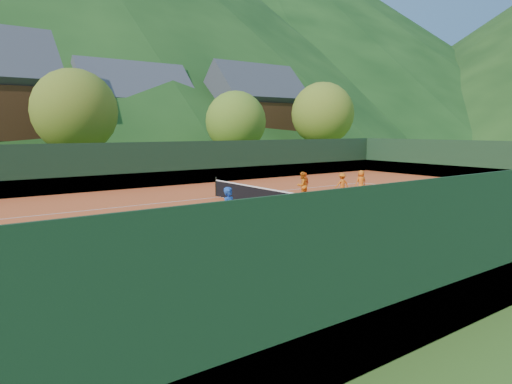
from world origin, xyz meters
TOP-DOWN VIEW (x-y plane):
  - ground at (0.00, 0.00)m, footprint 400.00×400.00m
  - clay_court at (0.00, 0.00)m, footprint 40.00×24.00m
  - mountain_far_right at (90.00, 150.00)m, footprint 260.00×260.00m
  - coach at (-4.83, -2.97)m, footprint 0.77×0.66m
  - student_a at (3.25, 2.21)m, footprint 0.78×0.63m
  - student_b at (4.41, 3.24)m, footprint 0.85×0.61m
  - student_c at (7.60, 1.80)m, footprint 0.77×0.61m
  - student_d at (6.15, 1.97)m, footprint 0.94×0.69m
  - tennis_ball_0 at (-9.49, -3.43)m, footprint 0.07×0.07m
  - tennis_ball_1 at (-4.92, -7.99)m, footprint 0.07×0.07m
  - tennis_ball_2 at (-3.55, -2.38)m, footprint 0.07×0.07m
  - tennis_ball_3 at (6.05, -6.26)m, footprint 0.07×0.07m
  - tennis_ball_4 at (-5.21, -3.79)m, footprint 0.07×0.07m
  - tennis_ball_5 at (1.18, -3.96)m, footprint 0.07×0.07m
  - tennis_ball_6 at (0.22, -7.46)m, footprint 0.07×0.07m
  - tennis_ball_7 at (-1.10, -4.37)m, footprint 0.07×0.07m
  - tennis_ball_8 at (4.21, -2.74)m, footprint 0.07×0.07m
  - tennis_ball_9 at (3.99, -4.43)m, footprint 0.07×0.07m
  - tennis_ball_10 at (-8.75, -5.92)m, footprint 0.07×0.07m
  - tennis_ball_11 at (6.18, -7.25)m, footprint 0.07×0.07m
  - tennis_ball_13 at (4.49, -5.00)m, footprint 0.07×0.07m
  - tennis_ball_14 at (-3.34, -1.67)m, footprint 0.07×0.07m
  - tennis_ball_15 at (4.55, -3.91)m, footprint 0.07×0.07m
  - tennis_ball_16 at (-2.54, -4.39)m, footprint 0.07×0.07m
  - tennis_ball_17 at (1.67, -4.92)m, footprint 0.07×0.07m
  - tennis_ball_18 at (-7.98, -5.78)m, footprint 0.07×0.07m
  - tennis_ball_19 at (-7.00, -5.57)m, footprint 0.07×0.07m
  - tennis_ball_20 at (-8.36, -3.93)m, footprint 0.07×0.07m
  - tennis_ball_21 at (-4.59, -7.33)m, footprint 0.07×0.07m
  - tennis_ball_22 at (4.60, -7.66)m, footprint 0.07×0.07m
  - tennis_ball_23 at (-5.57, -4.81)m, footprint 0.07×0.07m
  - tennis_ball_24 at (-1.54, -3.33)m, footprint 0.07×0.07m
  - tennis_ball_25 at (-8.91, -8.61)m, footprint 0.07×0.07m
  - tennis_ball_26 at (-2.84, -4.68)m, footprint 0.07×0.07m
  - tennis_ball_27 at (4.99, -1.43)m, footprint 0.07×0.07m
  - court_lines at (0.00, 0.00)m, footprint 23.83×11.03m
  - tennis_net at (0.00, 0.00)m, footprint 0.10×12.07m
  - perimeter_fence at (0.00, 0.00)m, footprint 40.40×24.24m
  - ball_hopper at (-8.15, -3.55)m, footprint 0.57×0.57m
  - chalet_mid at (6.00, 34.00)m, footprint 12.65×8.82m
  - chalet_right at (20.00, 30.00)m, footprint 11.50×8.82m
  - tree_b at (-4.00, 20.00)m, footprint 6.40×6.40m
  - tree_c at (10.00, 19.00)m, footprint 5.60×5.60m
  - tree_d at (22.00, 20.00)m, footprint 6.80×6.80m

SIDE VIEW (x-z plane):
  - ground at x=0.00m, z-range 0.00..0.00m
  - clay_court at x=0.00m, z-range 0.00..0.02m
  - court_lines at x=0.00m, z-range 0.02..0.03m
  - tennis_ball_0 at x=-9.49m, z-range 0.02..0.09m
  - tennis_ball_1 at x=-4.92m, z-range 0.02..0.09m
  - tennis_ball_2 at x=-3.55m, z-range 0.02..0.09m
  - tennis_ball_3 at x=6.05m, z-range 0.02..0.09m
  - tennis_ball_4 at x=-5.21m, z-range 0.02..0.09m
  - tennis_ball_5 at x=1.18m, z-range 0.02..0.09m
  - tennis_ball_6 at x=0.22m, z-range 0.02..0.09m
  - tennis_ball_7 at x=-1.10m, z-range 0.02..0.09m
  - tennis_ball_8 at x=4.21m, z-range 0.02..0.09m
  - tennis_ball_9 at x=3.99m, z-range 0.02..0.09m
  - tennis_ball_10 at x=-8.75m, z-range 0.02..0.09m
  - tennis_ball_11 at x=6.18m, z-range 0.02..0.09m
  - tennis_ball_13 at x=4.49m, z-range 0.02..0.09m
  - tennis_ball_14 at x=-3.34m, z-range 0.02..0.09m
  - tennis_ball_15 at x=4.55m, z-range 0.02..0.09m
  - tennis_ball_16 at x=-2.54m, z-range 0.02..0.09m
  - tennis_ball_17 at x=1.67m, z-range 0.02..0.09m
  - tennis_ball_18 at x=-7.98m, z-range 0.02..0.09m
  - tennis_ball_19 at x=-7.00m, z-range 0.02..0.09m
  - tennis_ball_20 at x=-8.36m, z-range 0.02..0.09m
  - tennis_ball_21 at x=-4.59m, z-range 0.02..0.09m
  - tennis_ball_22 at x=4.60m, z-range 0.02..0.09m
  - tennis_ball_23 at x=-5.57m, z-range 0.02..0.09m
  - tennis_ball_24 at x=-1.54m, z-range 0.02..0.09m
  - tennis_ball_25 at x=-8.91m, z-range 0.02..0.09m
  - tennis_ball_26 at x=-2.84m, z-range 0.02..0.09m
  - tennis_ball_27 at x=4.99m, z-range 0.02..0.09m
  - tennis_net at x=0.00m, z-range -0.03..1.07m
  - student_d at x=6.15m, z-range 0.02..1.31m
  - student_b at x=4.41m, z-range 0.02..1.36m
  - student_c at x=7.60m, z-range 0.02..1.41m
  - ball_hopper at x=-8.15m, z-range 0.27..1.27m
  - student_a at x=3.25m, z-range 0.02..1.53m
  - coach at x=-4.83m, z-range 0.02..1.82m
  - perimeter_fence at x=0.00m, z-range -0.23..2.77m
  - tree_c at x=10.00m, z-range 0.87..8.22m
  - chalet_mid at x=6.00m, z-range -0.74..10.72m
  - tree_b at x=-4.00m, z-range 0.99..9.39m
  - chalet_right at x=20.00m, z-range -0.70..11.21m
  - tree_d at x=22.00m, z-range 1.06..9.98m
  - mountain_far_right at x=90.00m, z-range 0.00..95.00m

